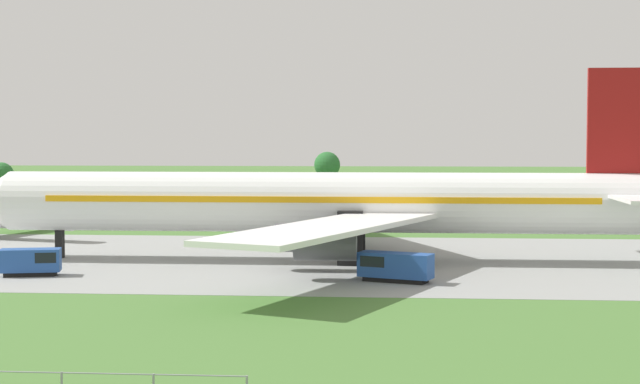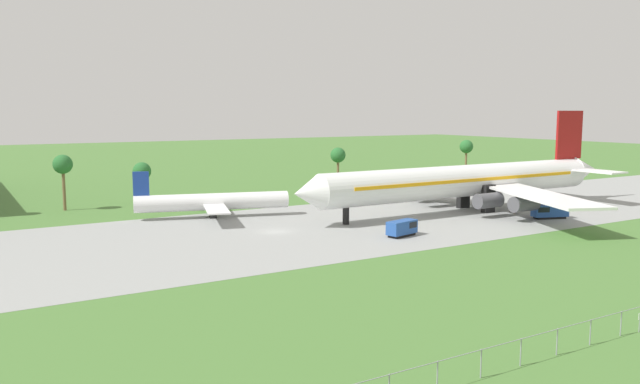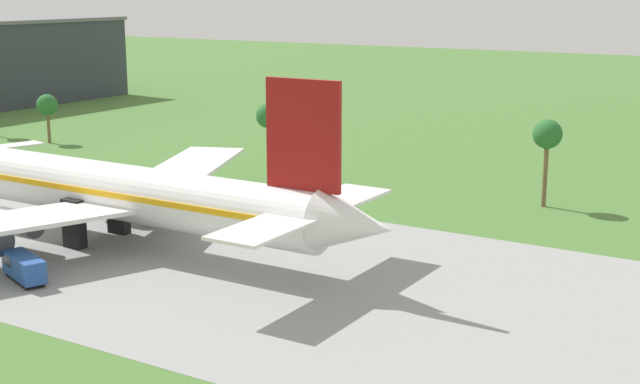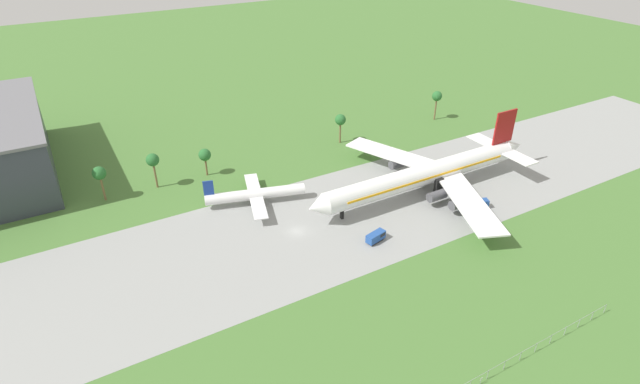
% 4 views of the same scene
% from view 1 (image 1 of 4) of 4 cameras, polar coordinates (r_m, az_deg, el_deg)
% --- Properties ---
extents(jet_airliner, '(74.05, 62.14, 18.61)m').
position_cam_1_polar(jet_airliner, '(95.21, 1.02, -0.64)').
color(jet_airliner, white).
rests_on(jet_airliner, ground_plane).
extents(baggage_tug, '(5.42, 3.10, 2.38)m').
position_cam_1_polar(baggage_tug, '(88.95, -16.39, -3.89)').
color(baggage_tug, black).
rests_on(baggage_tug, ground_plane).
extents(fuel_truck, '(6.49, 4.05, 2.45)m').
position_cam_1_polar(fuel_truck, '(82.14, 4.28, -4.33)').
color(fuel_truck, black).
rests_on(fuel_truck, ground_plane).
extents(palm_tree_row, '(119.83, 3.60, 10.84)m').
position_cam_1_polar(palm_tree_row, '(139.75, -11.16, 1.49)').
color(palm_tree_row, brown).
rests_on(palm_tree_row, ground_plane).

